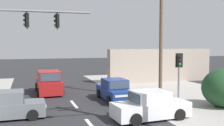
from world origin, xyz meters
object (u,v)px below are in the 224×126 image
(traffic_signal_mast, at_px, (10,43))
(sedan_kerbside_parked, at_px, (150,106))
(sedan_oncoming_near, at_px, (115,91))
(suv_oncoming_mid, at_px, (49,83))
(utility_pole_midground_right, at_px, (161,22))
(pedestal_signal_right_kerb, at_px, (179,73))
(hatchback_crossing_left, at_px, (9,106))

(traffic_signal_mast, relative_size, sedan_kerbside_parked, 1.39)
(sedan_oncoming_near, bearing_deg, suv_oncoming_mid, 134.94)
(sedan_oncoming_near, xyz_separation_m, sedan_kerbside_parked, (0.28, -5.20, 0.00))
(utility_pole_midground_right, bearing_deg, sedan_kerbside_parked, -124.41)
(utility_pole_midground_right, distance_m, sedan_kerbside_parked, 7.25)
(pedestal_signal_right_kerb, xyz_separation_m, suv_oncoming_mid, (-6.81, 8.93, -1.53))
(hatchback_crossing_left, distance_m, sedan_oncoming_near, 7.55)
(suv_oncoming_mid, distance_m, sedan_kerbside_parked, 10.64)
(utility_pole_midground_right, relative_size, pedestal_signal_right_kerb, 3.07)
(suv_oncoming_mid, bearing_deg, sedan_kerbside_parked, -64.13)
(hatchback_crossing_left, relative_size, suv_oncoming_mid, 0.80)
(hatchback_crossing_left, xyz_separation_m, suv_oncoming_mid, (2.68, 7.11, 0.18))
(suv_oncoming_mid, bearing_deg, traffic_signal_mast, -105.73)
(pedestal_signal_right_kerb, distance_m, hatchback_crossing_left, 9.81)
(suv_oncoming_mid, bearing_deg, utility_pole_midground_right, -34.59)
(pedestal_signal_right_kerb, relative_size, sedan_kerbside_parked, 0.82)
(utility_pole_midground_right, height_order, suv_oncoming_mid, utility_pole_midground_right)
(utility_pole_midground_right, bearing_deg, sedan_oncoming_near, 164.88)
(utility_pole_midground_right, relative_size, traffic_signal_mast, 1.82)
(sedan_kerbside_parked, bearing_deg, sedan_oncoming_near, 93.11)
(pedestal_signal_right_kerb, relative_size, sedan_oncoming_near, 0.84)
(sedan_kerbside_parked, bearing_deg, hatchback_crossing_left, 161.39)
(pedestal_signal_right_kerb, height_order, hatchback_crossing_left, pedestal_signal_right_kerb)
(sedan_oncoming_near, xyz_separation_m, suv_oncoming_mid, (-4.36, 4.37, 0.18))
(suv_oncoming_mid, xyz_separation_m, sedan_kerbside_parked, (4.64, -9.57, -0.18))
(sedan_kerbside_parked, bearing_deg, pedestal_signal_right_kerb, 16.50)
(traffic_signal_mast, bearing_deg, utility_pole_midground_right, 19.09)
(utility_pole_midground_right, relative_size, suv_oncoming_mid, 2.40)
(traffic_signal_mast, bearing_deg, hatchback_crossing_left, 97.81)
(pedestal_signal_right_kerb, xyz_separation_m, sedan_kerbside_parked, (-2.17, -0.64, -1.71))
(pedestal_signal_right_kerb, height_order, suv_oncoming_mid, pedestal_signal_right_kerb)
(hatchback_crossing_left, relative_size, sedan_kerbside_parked, 0.84)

